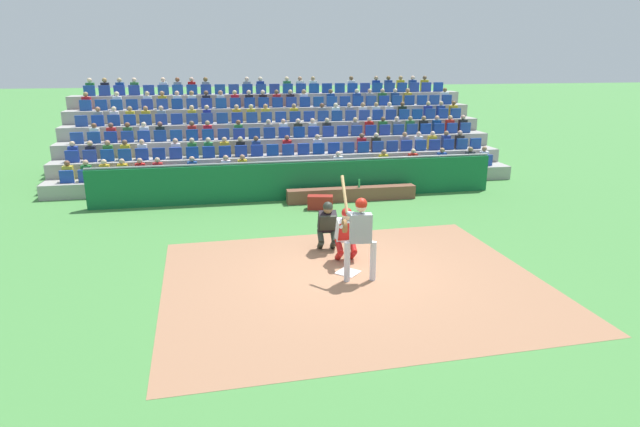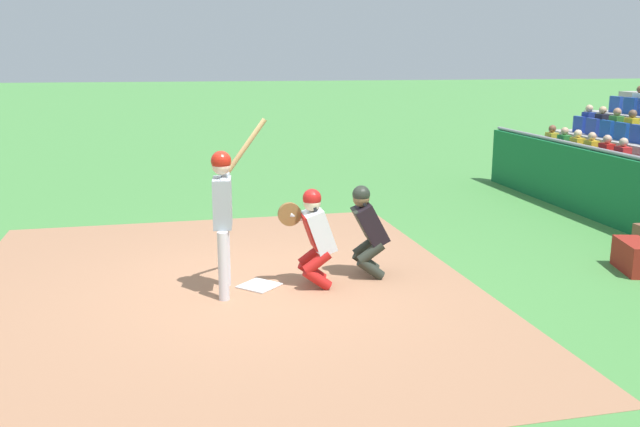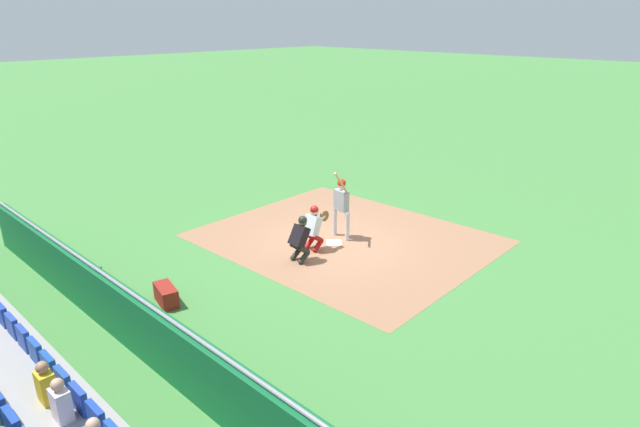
# 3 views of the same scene
# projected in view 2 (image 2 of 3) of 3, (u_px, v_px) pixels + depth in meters

# --- Properties ---
(ground_plane) EXTENTS (160.00, 160.00, 0.00)m
(ground_plane) POSITION_uv_depth(u_px,v_px,m) (259.00, 287.00, 8.88)
(ground_plane) COLOR #468640
(infield_dirt_patch) EXTENTS (7.98, 6.71, 0.01)m
(infield_dirt_patch) POSITION_uv_depth(u_px,v_px,m) (220.00, 289.00, 8.78)
(infield_dirt_patch) COLOR #A06F50
(infield_dirt_patch) RESTS_ON ground_plane
(home_plate_marker) EXTENTS (0.62, 0.62, 0.02)m
(home_plate_marker) POSITION_uv_depth(u_px,v_px,m) (259.00, 285.00, 8.88)
(home_plate_marker) COLOR white
(home_plate_marker) RESTS_ON infield_dirt_patch
(batter_at_plate) EXTENTS (0.69, 0.73, 2.17)m
(batter_at_plate) POSITION_uv_depth(u_px,v_px,m) (223.00, 206.00, 8.42)
(batter_at_plate) COLOR silver
(batter_at_plate) RESTS_ON ground_plane
(catcher_crouching) EXTENTS (0.46, 0.72, 1.30)m
(catcher_crouching) POSITION_uv_depth(u_px,v_px,m) (314.00, 232.00, 8.75)
(catcher_crouching) COLOR red
(catcher_crouching) RESTS_ON ground_plane
(home_plate_umpire) EXTENTS (0.48, 0.51, 1.27)m
(home_plate_umpire) POSITION_uv_depth(u_px,v_px,m) (367.00, 227.00, 9.16)
(home_plate_umpire) COLOR #272C24
(home_plate_umpire) RESTS_ON ground_plane
(equipment_duffel_bag) EXTENTS (0.84, 0.53, 0.43)m
(equipment_duffel_bag) POSITION_uv_depth(u_px,v_px,m) (635.00, 257.00, 9.47)
(equipment_duffel_bag) COLOR maroon
(equipment_duffel_bag) RESTS_ON ground_plane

